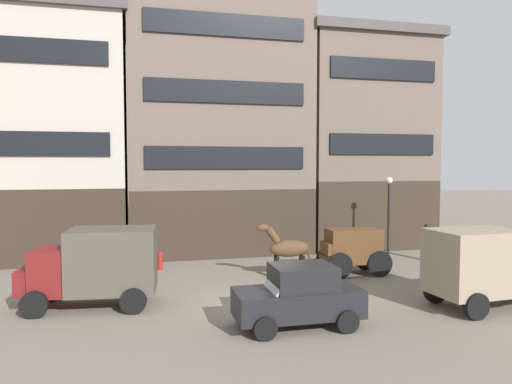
{
  "coord_description": "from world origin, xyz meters",
  "views": [
    {
      "loc": [
        -3.94,
        -15.48,
        4.77
      ],
      "look_at": [
        0.43,
        2.28,
        3.7
      ],
      "focal_mm": 33.83,
      "sensor_mm": 36.0,
      "label": 1
    }
  ],
  "objects_px": {
    "cargo_wagon": "(352,248)",
    "streetlamp_curbside": "(389,207)",
    "delivery_truck_near": "(95,265)",
    "pedestrian_officer": "(426,241)",
    "draft_horse": "(287,248)",
    "fire_hydrant_curbside": "(160,260)",
    "delivery_truck_far": "(489,265)",
    "sedan_dark": "(299,296)"
  },
  "relations": [
    {
      "from": "cargo_wagon",
      "to": "streetlamp_curbside",
      "type": "relative_size",
      "value": 0.72
    },
    {
      "from": "delivery_truck_near",
      "to": "pedestrian_officer",
      "type": "height_order",
      "value": "delivery_truck_near"
    },
    {
      "from": "cargo_wagon",
      "to": "draft_horse",
      "type": "bearing_deg",
      "value": 179.97
    },
    {
      "from": "draft_horse",
      "to": "fire_hydrant_curbside",
      "type": "relative_size",
      "value": 2.83
    },
    {
      "from": "delivery_truck_far",
      "to": "fire_hydrant_curbside",
      "type": "relative_size",
      "value": 5.36
    },
    {
      "from": "sedan_dark",
      "to": "delivery_truck_near",
      "type": "bearing_deg",
      "value": 149.62
    },
    {
      "from": "cargo_wagon",
      "to": "sedan_dark",
      "type": "height_order",
      "value": "cargo_wagon"
    },
    {
      "from": "delivery_truck_near",
      "to": "streetlamp_curbside",
      "type": "xyz_separation_m",
      "value": [
        13.39,
        4.67,
        1.25
      ]
    },
    {
      "from": "cargo_wagon",
      "to": "fire_hydrant_curbside",
      "type": "xyz_separation_m",
      "value": [
        -8.03,
        2.93,
        -0.72
      ]
    },
    {
      "from": "pedestrian_officer",
      "to": "streetlamp_curbside",
      "type": "height_order",
      "value": "streetlamp_curbside"
    },
    {
      "from": "cargo_wagon",
      "to": "streetlamp_curbside",
      "type": "bearing_deg",
      "value": 37.6
    },
    {
      "from": "fire_hydrant_curbside",
      "to": "draft_horse",
      "type": "bearing_deg",
      "value": -29.97
    },
    {
      "from": "delivery_truck_near",
      "to": "delivery_truck_far",
      "type": "distance_m",
      "value": 13.08
    },
    {
      "from": "draft_horse",
      "to": "sedan_dark",
      "type": "height_order",
      "value": "draft_horse"
    },
    {
      "from": "fire_hydrant_curbside",
      "to": "delivery_truck_far",
      "type": "bearing_deg",
      "value": -39.16
    },
    {
      "from": "draft_horse",
      "to": "delivery_truck_near",
      "type": "relative_size",
      "value": 0.52
    },
    {
      "from": "delivery_truck_near",
      "to": "pedestrian_officer",
      "type": "relative_size",
      "value": 2.5
    },
    {
      "from": "delivery_truck_near",
      "to": "streetlamp_curbside",
      "type": "bearing_deg",
      "value": 19.21
    },
    {
      "from": "delivery_truck_far",
      "to": "fire_hydrant_curbside",
      "type": "bearing_deg",
      "value": 140.84
    },
    {
      "from": "cargo_wagon",
      "to": "sedan_dark",
      "type": "relative_size",
      "value": 0.8
    },
    {
      "from": "streetlamp_curbside",
      "to": "delivery_truck_far",
      "type": "bearing_deg",
      "value": -95.05
    },
    {
      "from": "sedan_dark",
      "to": "streetlamp_curbside",
      "type": "bearing_deg",
      "value": 47.61
    },
    {
      "from": "sedan_dark",
      "to": "fire_hydrant_curbside",
      "type": "height_order",
      "value": "sedan_dark"
    },
    {
      "from": "delivery_truck_near",
      "to": "streetlamp_curbside",
      "type": "relative_size",
      "value": 1.09
    },
    {
      "from": "cargo_wagon",
      "to": "draft_horse",
      "type": "xyz_separation_m",
      "value": [
        -2.95,
        0.0,
        0.12
      ]
    },
    {
      "from": "delivery_truck_far",
      "to": "sedan_dark",
      "type": "relative_size",
      "value": 1.2
    },
    {
      "from": "delivery_truck_near",
      "to": "delivery_truck_far",
      "type": "height_order",
      "value": "same"
    },
    {
      "from": "sedan_dark",
      "to": "fire_hydrant_curbside",
      "type": "xyz_separation_m",
      "value": [
        -3.59,
        8.76,
        -0.49
      ]
    },
    {
      "from": "cargo_wagon",
      "to": "pedestrian_officer",
      "type": "bearing_deg",
      "value": 21.55
    },
    {
      "from": "delivery_truck_far",
      "to": "pedestrian_officer",
      "type": "bearing_deg",
      "value": 71.09
    },
    {
      "from": "cargo_wagon",
      "to": "delivery_truck_far",
      "type": "relative_size",
      "value": 0.66
    },
    {
      "from": "cargo_wagon",
      "to": "delivery_truck_far",
      "type": "bearing_deg",
      "value": -67.13
    },
    {
      "from": "cargo_wagon",
      "to": "pedestrian_officer",
      "type": "height_order",
      "value": "cargo_wagon"
    },
    {
      "from": "streetlamp_curbside",
      "to": "fire_hydrant_curbside",
      "type": "height_order",
      "value": "streetlamp_curbside"
    },
    {
      "from": "pedestrian_officer",
      "to": "fire_hydrant_curbside",
      "type": "relative_size",
      "value": 2.16
    },
    {
      "from": "delivery_truck_near",
      "to": "delivery_truck_far",
      "type": "relative_size",
      "value": 1.01
    },
    {
      "from": "cargo_wagon",
      "to": "streetlamp_curbside",
      "type": "distance_m",
      "value": 4.09
    },
    {
      "from": "delivery_truck_far",
      "to": "streetlamp_curbside",
      "type": "xyz_separation_m",
      "value": [
        0.69,
        7.81,
        1.25
      ]
    },
    {
      "from": "delivery_truck_near",
      "to": "sedan_dark",
      "type": "xyz_separation_m",
      "value": [
        5.95,
        -3.49,
        -0.51
      ]
    },
    {
      "from": "sedan_dark",
      "to": "draft_horse",
      "type": "bearing_deg",
      "value": 75.74
    },
    {
      "from": "draft_horse",
      "to": "delivery_truck_near",
      "type": "distance_m",
      "value": 7.79
    },
    {
      "from": "streetlamp_curbside",
      "to": "fire_hydrant_curbside",
      "type": "distance_m",
      "value": 11.28
    }
  ]
}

